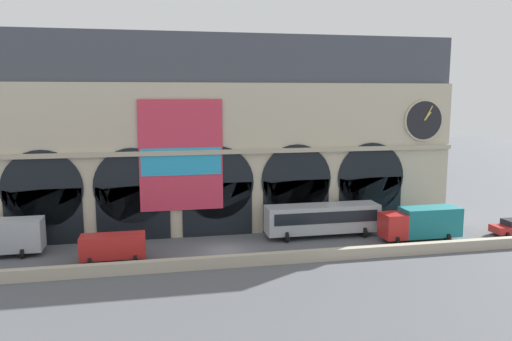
% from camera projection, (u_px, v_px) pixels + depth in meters
% --- Properties ---
extents(ground_plane, '(200.00, 200.00, 0.00)m').
position_uv_depth(ground_plane, '(225.00, 251.00, 44.30)').
color(ground_plane, '#54565B').
extents(quay_parapet_wall, '(90.00, 0.70, 0.93)m').
position_uv_depth(quay_parapet_wall, '(233.00, 261.00, 40.13)').
color(quay_parapet_wall, '#B2A891').
rests_on(quay_parapet_wall, ground).
extents(station_building, '(48.80, 5.90, 19.30)m').
position_uv_depth(station_building, '(213.00, 137.00, 50.39)').
color(station_building, beige).
rests_on(station_building, ground).
extents(van_midwest, '(5.20, 2.48, 2.20)m').
position_uv_depth(van_midwest, '(113.00, 246.00, 41.45)').
color(van_midwest, red).
rests_on(van_midwest, ground).
extents(bus_mideast, '(11.00, 3.25, 3.10)m').
position_uv_depth(bus_mideast, '(322.00, 218.00, 48.46)').
color(bus_mideast, '#ADB2B7').
rests_on(bus_mideast, ground).
extents(box_truck_east, '(7.50, 2.91, 3.12)m').
position_uv_depth(box_truck_east, '(421.00, 223.00, 47.19)').
color(box_truck_east, red).
rests_on(box_truck_east, ground).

